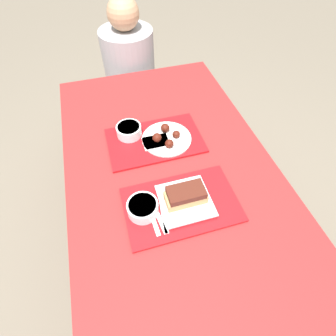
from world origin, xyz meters
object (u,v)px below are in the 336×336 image
bowl_coleslaw_near (143,207)px  bowl_coleslaw_far (129,130)px  wings_plate_far (166,137)px  person_seated_across (130,62)px  tray_far (155,141)px  brisket_sandwich_plate (186,198)px  tray_near (181,205)px

bowl_coleslaw_near → bowl_coleslaw_far: 0.44m
wings_plate_far → person_seated_across: (-0.02, 0.86, -0.07)m
tray_far → brisket_sandwich_plate: brisket_sandwich_plate is taller
bowl_coleslaw_far → person_seated_across: person_seated_across is taller
person_seated_across → bowl_coleslaw_near: bearing=-98.1°
wings_plate_far → person_seated_across: bearing=91.4°
wings_plate_far → tray_near: bearing=-96.6°
bowl_coleslaw_near → brisket_sandwich_plate: (0.17, -0.01, 0.00)m
tray_far → bowl_coleslaw_near: (-0.14, -0.37, 0.04)m
tray_near → bowl_coleslaw_near: bearing=176.7°
bowl_coleslaw_near → person_seated_across: 1.23m
bowl_coleslaw_near → person_seated_across: size_ratio=0.17×
tray_near → bowl_coleslaw_far: 0.46m
bowl_coleslaw_near → wings_plate_far: 0.40m
bowl_coleslaw_far → tray_far: bearing=-32.3°
bowl_coleslaw_near → tray_far: bearing=69.1°
brisket_sandwich_plate → wings_plate_far: bearing=86.7°
person_seated_across → wings_plate_far: bearing=-88.6°
tray_near → person_seated_across: bearing=89.0°
bowl_coleslaw_near → person_seated_across: person_seated_across is taller
bowl_coleslaw_far → wings_plate_far: size_ratio=0.51×
tray_near → bowl_coleslaw_far: (-0.12, 0.44, 0.04)m
bowl_coleslaw_near → bowl_coleslaw_far: (0.03, 0.44, 0.00)m
tray_far → bowl_coleslaw_near: bearing=-110.9°
tray_far → wings_plate_far: 0.06m
tray_far → bowl_coleslaw_far: (-0.11, 0.07, 0.04)m
wings_plate_far → tray_far: bearing=165.4°
bowl_coleslaw_far → wings_plate_far: bearing=-27.0°
tray_far → bowl_coleslaw_far: size_ratio=3.74×
brisket_sandwich_plate → person_seated_across: 1.23m
bowl_coleslaw_near → person_seated_across: bearing=81.9°
bowl_coleslaw_near → brisket_sandwich_plate: size_ratio=0.60×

